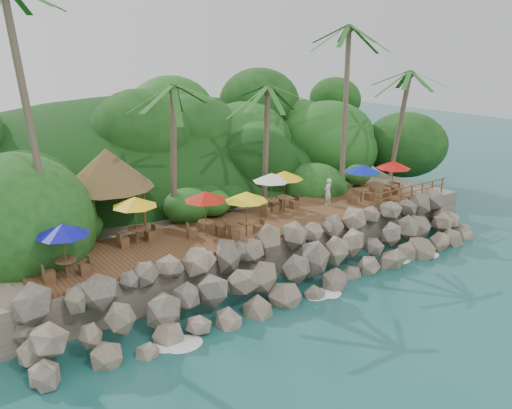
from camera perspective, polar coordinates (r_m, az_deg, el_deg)
ground at (r=27.81m, az=7.41°, el=-9.67°), size 140.00×140.00×0.00m
land_base at (r=39.68m, az=-8.54°, el=0.18°), size 32.00×25.20×2.10m
jungle_hill at (r=46.51m, az=-12.81°, el=1.11°), size 44.80×28.00×15.40m
seawall at (r=28.66m, az=4.74°, el=-6.21°), size 29.00×4.00×2.30m
terrace at (r=31.20m, az=0.00°, el=-2.11°), size 26.00×5.00×0.20m
jungle_foliage at (r=39.15m, az=-7.79°, el=-1.63°), size 44.00×16.00×12.00m
foam_line at (r=27.99m, az=6.99°, el=-9.40°), size 25.20×0.80×0.06m
palms at (r=31.54m, az=-3.32°, el=16.07°), size 35.76×6.94×13.98m
palapa at (r=30.34m, az=-15.65°, el=3.76°), size 5.05×5.05×4.60m
dining_clusters at (r=29.70m, az=-1.99°, el=1.35°), size 24.64×5.12×2.54m
railing at (r=36.95m, az=16.36°, el=1.40°), size 7.20×0.10×1.00m
waiter at (r=34.59m, az=7.71°, el=1.35°), size 0.73×0.58×1.74m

